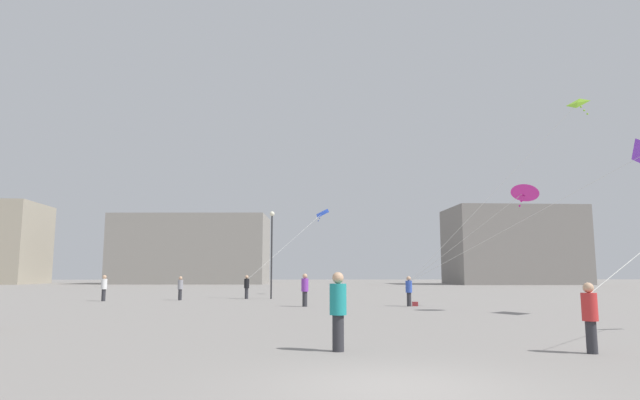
% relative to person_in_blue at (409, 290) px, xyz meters
% --- Properties ---
extents(ground_plane, '(300.00, 300.00, 0.00)m').
position_rel_person_in_blue_xyz_m(ground_plane, '(-4.73, -20.76, -0.89)').
color(ground_plane, gray).
extents(person_in_blue, '(0.35, 0.35, 1.62)m').
position_rel_person_in_blue_xyz_m(person_in_blue, '(0.00, 0.00, 0.00)').
color(person_in_blue, '#2D2D33').
rests_on(person_in_blue, ground_plane).
extents(person_in_teal, '(0.39, 0.39, 1.81)m').
position_rel_person_in_blue_xyz_m(person_in_teal, '(-5.33, -16.83, 0.10)').
color(person_in_teal, '#2D2D33').
rests_on(person_in_teal, ground_plane).
extents(person_in_purple, '(0.39, 0.39, 1.77)m').
position_rel_person_in_blue_xyz_m(person_in_purple, '(-5.70, 0.01, 0.08)').
color(person_in_purple, '#2D2D33').
rests_on(person_in_purple, ground_plane).
extents(person_in_grey, '(0.35, 0.35, 1.59)m').
position_rel_person_in_blue_xyz_m(person_in_grey, '(-13.88, 7.41, -0.02)').
color(person_in_grey, '#2D2D33').
rests_on(person_in_grey, ground_plane).
extents(person_in_red, '(0.34, 0.34, 1.58)m').
position_rel_person_in_blue_xyz_m(person_in_red, '(0.32, -17.47, -0.03)').
color(person_in_red, '#2D2D33').
rests_on(person_in_red, ground_plane).
extents(person_in_white, '(0.36, 0.36, 1.67)m').
position_rel_person_in_blue_xyz_m(person_in_white, '(-18.58, 6.46, 0.03)').
color(person_in_white, '#2D2D33').
rests_on(person_in_white, ground_plane).
extents(person_in_black, '(0.36, 0.36, 1.65)m').
position_rel_person_in_blue_xyz_m(person_in_black, '(-9.59, 9.09, 0.01)').
color(person_in_black, '#2D2D33').
rests_on(person_in_black, ground_plane).
extents(kite_lime_delta, '(9.17, 3.18, 9.71)m').
position_rel_person_in_blue_xyz_m(kite_lime_delta, '(8.35, -2.57, 9.42)').
color(kite_lime_delta, '#8CD12D').
extents(kite_magenta_diamond, '(5.45, 5.79, 4.73)m').
position_rel_person_in_blue_xyz_m(kite_magenta_diamond, '(4.56, -4.91, 4.70)').
color(kite_magenta_diamond, '#D12899').
extents(kite_cobalt_delta, '(6.43, 7.78, 5.93)m').
position_rel_person_in_blue_xyz_m(kite_cobalt_delta, '(-3.95, 15.95, 5.91)').
color(kite_cobalt_delta, blue).
extents(building_centre_hall, '(26.50, 13.66, 11.64)m').
position_rel_person_in_blue_xyz_m(building_centre_hall, '(-23.73, 64.91, 4.93)').
color(building_centre_hall, gray).
rests_on(building_centre_hall, ground_plane).
extents(building_right_hall, '(20.92, 12.50, 12.60)m').
position_rel_person_in_blue_xyz_m(building_right_hall, '(30.27, 58.16, 5.41)').
color(building_right_hall, gray).
rests_on(building_right_hall, ground_plane).
extents(lamppost_east, '(0.36, 0.36, 6.21)m').
position_rel_person_in_blue_xyz_m(lamppost_east, '(-7.86, 9.05, 3.15)').
color(lamppost_east, '#2D2D30').
rests_on(lamppost_east, ground_plane).
extents(handbag_beside_flyer, '(0.34, 0.19, 0.24)m').
position_rel_person_in_blue_xyz_m(handbag_beside_flyer, '(0.35, 0.10, -0.77)').
color(handbag_beside_flyer, maroon).
rests_on(handbag_beside_flyer, ground_plane).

